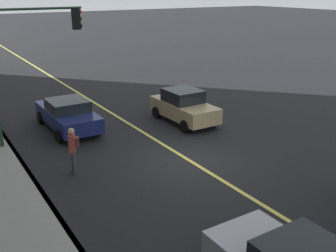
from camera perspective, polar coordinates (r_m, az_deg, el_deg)
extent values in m
plane|color=black|center=(15.78, 3.02, -4.94)|extent=(200.00, 200.00, 0.00)
cube|color=slate|center=(13.62, -17.35, -9.70)|extent=(80.00, 0.16, 0.15)
cube|color=#D8CC4C|center=(15.78, 3.02, -4.92)|extent=(80.00, 0.16, 0.01)
cube|color=navy|center=(19.59, -14.23, 1.38)|extent=(4.58, 1.86, 0.69)
cube|color=black|center=(19.29, -14.24, 2.95)|extent=(1.85, 1.71, 0.50)
cylinder|color=black|center=(20.85, -17.84, 1.14)|extent=(0.60, 0.22, 0.60)
cylinder|color=black|center=(21.33, -13.14, 1.97)|extent=(0.60, 0.22, 0.60)
cylinder|color=black|center=(18.08, -15.33, -1.38)|extent=(0.60, 0.22, 0.60)
cylinder|color=black|center=(18.63, -10.01, -0.35)|extent=(0.60, 0.22, 0.60)
cylinder|color=black|center=(10.97, 15.36, -15.77)|extent=(0.60, 0.22, 0.60)
cube|color=tan|center=(19.98, 2.34, 2.42)|extent=(3.96, 1.72, 0.74)
cube|color=black|center=(19.89, 2.16, 4.39)|extent=(1.75, 1.58, 0.62)
cylinder|color=black|center=(19.57, 6.52, 0.80)|extent=(0.60, 0.22, 0.60)
cylinder|color=black|center=(18.62, 2.46, -0.07)|extent=(0.60, 0.22, 0.60)
cylinder|color=black|center=(21.58, 2.21, 2.67)|extent=(0.60, 0.22, 0.60)
cylinder|color=black|center=(20.71, -1.64, 1.97)|extent=(0.60, 0.22, 0.60)
cylinder|color=#383838|center=(14.83, -13.43, -5.29)|extent=(0.18, 0.18, 0.87)
cylinder|color=#383838|center=(15.04, -13.39, -4.93)|extent=(0.18, 0.18, 0.87)
cube|color=#993F33|center=(14.64, -13.64, -2.38)|extent=(0.47, 0.36, 0.66)
sphere|color=tan|center=(14.48, -13.78, -0.74)|extent=(0.24, 0.24, 0.24)
cube|color=#592626|center=(14.62, -12.98, -2.23)|extent=(0.30, 0.25, 0.34)
cylinder|color=#1E3823|center=(17.39, -18.64, 15.67)|extent=(0.10, 3.88, 0.10)
cube|color=black|center=(17.90, -13.09, 14.79)|extent=(0.28, 0.30, 0.90)
sphere|color=red|center=(17.94, -12.60, 15.80)|extent=(0.18, 0.18, 0.18)
sphere|color=#392905|center=(17.96, -12.53, 14.85)|extent=(0.18, 0.18, 0.18)
sphere|color=black|center=(17.99, -12.46, 13.90)|extent=(0.18, 0.18, 0.18)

